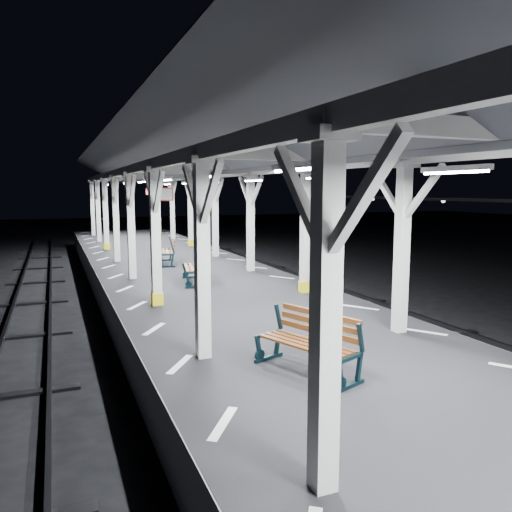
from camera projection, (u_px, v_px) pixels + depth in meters
ground at (266, 361)px, 11.08m from camera, size 120.00×120.00×0.00m
platform at (266, 339)px, 11.01m from camera, size 6.00×50.00×1.00m
hazard_stripes_left at (154, 329)px, 10.03m from camera, size 1.00×48.00×0.01m
hazard_stripes_right at (360, 307)px, 11.86m from camera, size 1.00×48.00×0.01m
track_left at (17, 392)px, 9.21m from camera, size 2.20×60.00×0.16m
track_right at (443, 334)px, 12.94m from camera, size 2.20×60.00×0.16m
canopy at (267, 152)px, 10.46m from camera, size 5.40×49.00×4.65m
bench_near at (311, 340)px, 7.66m from camera, size 1.18×1.81×0.92m
bench_mid at (197, 266)px, 14.95m from camera, size 0.96×1.83×0.94m
bench_far at (168, 250)px, 18.71m from camera, size 0.99×1.88×0.97m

